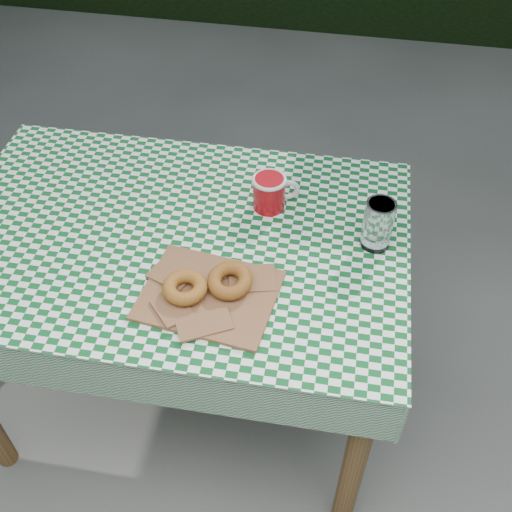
{
  "coord_description": "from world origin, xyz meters",
  "views": [
    {
      "loc": [
        0.39,
        -0.96,
        1.85
      ],
      "look_at": [
        0.2,
        0.05,
        0.79
      ],
      "focal_mm": 43.1,
      "sensor_mm": 36.0,
      "label": 1
    }
  ],
  "objects_px": {
    "paper_bag": "(209,294)",
    "drinking_glass": "(378,224)",
    "table": "(186,326)",
    "coffee_mug": "(269,193)"
  },
  "relations": [
    {
      "from": "table",
      "to": "coffee_mug",
      "type": "xyz_separation_m",
      "value": [
        0.22,
        0.15,
        0.43
      ]
    },
    {
      "from": "table",
      "to": "coffee_mug",
      "type": "height_order",
      "value": "coffee_mug"
    },
    {
      "from": "paper_bag",
      "to": "drinking_glass",
      "type": "bearing_deg",
      "value": 33.69
    },
    {
      "from": "table",
      "to": "drinking_glass",
      "type": "relative_size",
      "value": 8.81
    },
    {
      "from": "coffee_mug",
      "to": "drinking_glass",
      "type": "bearing_deg",
      "value": -40.56
    },
    {
      "from": "paper_bag",
      "to": "drinking_glass",
      "type": "xyz_separation_m",
      "value": [
        0.37,
        0.25,
        0.06
      ]
    },
    {
      "from": "paper_bag",
      "to": "drinking_glass",
      "type": "height_order",
      "value": "drinking_glass"
    },
    {
      "from": "table",
      "to": "paper_bag",
      "type": "relative_size",
      "value": 3.86
    },
    {
      "from": "coffee_mug",
      "to": "drinking_glass",
      "type": "height_order",
      "value": "drinking_glass"
    },
    {
      "from": "coffee_mug",
      "to": "drinking_glass",
      "type": "relative_size",
      "value": 1.27
    }
  ]
}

